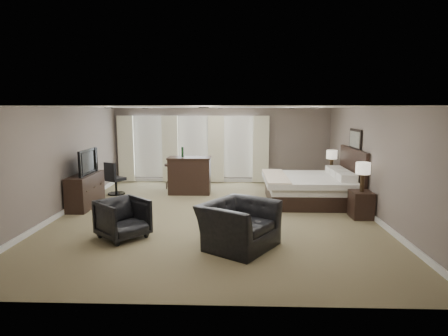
{
  "coord_description": "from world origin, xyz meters",
  "views": [
    {
      "loc": [
        0.51,
        -8.82,
        2.56
      ],
      "look_at": [
        0.2,
        0.4,
        1.1
      ],
      "focal_mm": 30.0,
      "sensor_mm": 36.0,
      "label": 1
    }
  ],
  "objects_px": {
    "lamp_far": "(331,161)",
    "armchair_near": "(239,217)",
    "bar_counter": "(190,175)",
    "desk_chair": "(116,178)",
    "nightstand_near": "(361,205)",
    "armchair_far": "(123,217)",
    "bed": "(312,176)",
    "bar_stool_right": "(190,175)",
    "dresser": "(86,191)",
    "tv": "(84,171)",
    "nightstand_far": "(331,182)",
    "bar_stool_left": "(171,176)",
    "lamp_near": "(363,177)"
  },
  "relations": [
    {
      "from": "lamp_far",
      "to": "armchair_near",
      "type": "distance_m",
      "value": 5.73
    },
    {
      "from": "bar_counter",
      "to": "desk_chair",
      "type": "bearing_deg",
      "value": -174.7
    },
    {
      "from": "nightstand_near",
      "to": "armchair_near",
      "type": "height_order",
      "value": "armchair_near"
    },
    {
      "from": "nightstand_near",
      "to": "armchair_far",
      "type": "distance_m",
      "value": 5.46
    },
    {
      "from": "bed",
      "to": "bar_stool_right",
      "type": "relative_size",
      "value": 2.81
    },
    {
      "from": "bar_counter",
      "to": "bar_stool_right",
      "type": "distance_m",
      "value": 0.97
    },
    {
      "from": "bar_stool_right",
      "to": "armchair_near",
      "type": "bearing_deg",
      "value": -73.79
    },
    {
      "from": "dresser",
      "to": "bar_stool_right",
      "type": "relative_size",
      "value": 1.79
    },
    {
      "from": "armchair_near",
      "to": "tv",
      "type": "bearing_deg",
      "value": 88.98
    },
    {
      "from": "nightstand_far",
      "to": "armchair_far",
      "type": "height_order",
      "value": "armchair_far"
    },
    {
      "from": "bar_stool_left",
      "to": "desk_chair",
      "type": "relative_size",
      "value": 0.8
    },
    {
      "from": "lamp_far",
      "to": "desk_chair",
      "type": "bearing_deg",
      "value": -174.13
    },
    {
      "from": "bed",
      "to": "bar_counter",
      "type": "relative_size",
      "value": 1.82
    },
    {
      "from": "nightstand_near",
      "to": "lamp_near",
      "type": "xyz_separation_m",
      "value": [
        0.0,
        0.0,
        0.66
      ]
    },
    {
      "from": "nightstand_near",
      "to": "nightstand_far",
      "type": "xyz_separation_m",
      "value": [
        0.0,
        2.9,
        -0.01
      ]
    },
    {
      "from": "bed",
      "to": "dresser",
      "type": "xyz_separation_m",
      "value": [
        -6.03,
        -0.7,
        -0.31
      ]
    },
    {
      "from": "bed",
      "to": "armchair_far",
      "type": "relative_size",
      "value": 2.71
    },
    {
      "from": "dresser",
      "to": "bar_stool_left",
      "type": "relative_size",
      "value": 1.87
    },
    {
      "from": "nightstand_far",
      "to": "lamp_near",
      "type": "xyz_separation_m",
      "value": [
        0.0,
        -2.9,
        0.67
      ]
    },
    {
      "from": "nightstand_near",
      "to": "dresser",
      "type": "height_order",
      "value": "dresser"
    },
    {
      "from": "tv",
      "to": "armchair_near",
      "type": "relative_size",
      "value": 0.88
    },
    {
      "from": "dresser",
      "to": "bar_counter",
      "type": "height_order",
      "value": "bar_counter"
    },
    {
      "from": "armchair_near",
      "to": "bar_stool_left",
      "type": "bearing_deg",
      "value": 56.53
    },
    {
      "from": "lamp_near",
      "to": "nightstand_far",
      "type": "bearing_deg",
      "value": 90.0
    },
    {
      "from": "nightstand_far",
      "to": "desk_chair",
      "type": "distance_m",
      "value": 6.63
    },
    {
      "from": "bar_stool_right",
      "to": "nightstand_near",
      "type": "bearing_deg",
      "value": -37.06
    },
    {
      "from": "lamp_near",
      "to": "armchair_far",
      "type": "distance_m",
      "value": 5.48
    },
    {
      "from": "bed",
      "to": "nightstand_far",
      "type": "relative_size",
      "value": 3.83
    },
    {
      "from": "lamp_far",
      "to": "bar_counter",
      "type": "xyz_separation_m",
      "value": [
        -4.38,
        -0.47,
        -0.39
      ]
    },
    {
      "from": "lamp_near",
      "to": "armchair_far",
      "type": "relative_size",
      "value": 0.79
    },
    {
      "from": "armchair_near",
      "to": "bar_counter",
      "type": "relative_size",
      "value": 1.01
    },
    {
      "from": "bar_counter",
      "to": "dresser",
      "type": "bearing_deg",
      "value": -146.61
    },
    {
      "from": "bar_stool_left",
      "to": "bar_stool_right",
      "type": "relative_size",
      "value": 0.96
    },
    {
      "from": "dresser",
      "to": "bar_counter",
      "type": "relative_size",
      "value": 1.16
    },
    {
      "from": "dresser",
      "to": "armchair_far",
      "type": "bearing_deg",
      "value": -54.1
    },
    {
      "from": "lamp_near",
      "to": "dresser",
      "type": "height_order",
      "value": "lamp_near"
    },
    {
      "from": "nightstand_far",
      "to": "tv",
      "type": "distance_m",
      "value": 7.27
    },
    {
      "from": "armchair_near",
      "to": "armchair_far",
      "type": "height_order",
      "value": "armchair_near"
    },
    {
      "from": "bar_counter",
      "to": "desk_chair",
      "type": "xyz_separation_m",
      "value": [
        -2.21,
        -0.21,
        -0.07
      ]
    },
    {
      "from": "nightstand_far",
      "to": "lamp_near",
      "type": "height_order",
      "value": "lamp_near"
    },
    {
      "from": "nightstand_near",
      "to": "nightstand_far",
      "type": "bearing_deg",
      "value": 90.0
    },
    {
      "from": "tv",
      "to": "armchair_near",
      "type": "height_order",
      "value": "armchair_near"
    },
    {
      "from": "lamp_far",
      "to": "armchair_far",
      "type": "xyz_separation_m",
      "value": [
        -5.22,
        -4.5,
        -0.52
      ]
    },
    {
      "from": "lamp_far",
      "to": "desk_chair",
      "type": "relative_size",
      "value": 0.68
    },
    {
      "from": "nightstand_far",
      "to": "bar_stool_left",
      "type": "relative_size",
      "value": 0.77
    },
    {
      "from": "bed",
      "to": "bar_stool_left",
      "type": "xyz_separation_m",
      "value": [
        -4.21,
        1.7,
        -0.35
      ]
    },
    {
      "from": "desk_chair",
      "to": "lamp_far",
      "type": "bearing_deg",
      "value": -143.82
    },
    {
      "from": "nightstand_far",
      "to": "tv",
      "type": "relative_size",
      "value": 0.54
    },
    {
      "from": "bar_stool_left",
      "to": "bar_stool_right",
      "type": "bearing_deg",
      "value": 20.66
    },
    {
      "from": "bar_counter",
      "to": "bar_stool_right",
      "type": "height_order",
      "value": "bar_counter"
    }
  ]
}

